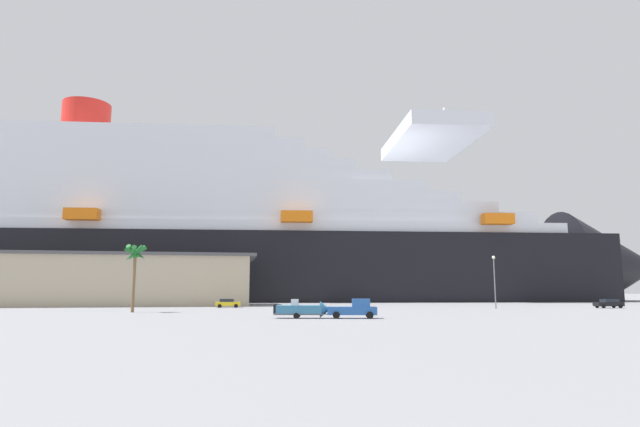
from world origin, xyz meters
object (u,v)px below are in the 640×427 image
Objects in this scene: parked_car_black_coupe at (609,303)px; parked_car_yellow_taxi at (228,303)px; street_lamp at (494,275)px; cruise_ship at (193,236)px; pickup_truck at (354,309)px; small_boat_on_trailer at (305,310)px; palm_tree at (135,257)px.

parked_car_black_coupe is 1.08× the size of parked_car_yellow_taxi.
street_lamp is 1.87× the size of parked_car_black_coupe.
street_lamp is (57.88, -64.44, -12.41)m from cruise_ship.
parked_car_yellow_taxi is at bearing 165.91° from street_lamp.
small_boat_on_trailer is at bearing 169.54° from pickup_truck.
parked_car_yellow_taxi is (12.99, 18.51, -7.10)m from palm_tree.
cruise_ship reaches higher than parked_car_yellow_taxi.
parked_car_black_coupe is at bearing -39.43° from cruise_ship.
parked_car_black_coupe is (78.98, -64.95, -17.40)m from cruise_ship.
street_lamp is at bearing 35.82° from small_boat_on_trailer.
parked_car_black_coupe is 68.30m from parked_car_yellow_taxi.
pickup_truck is 58.24m from parked_car_black_coupe.
palm_tree reaches higher than parked_car_yellow_taxi.
small_boat_on_trailer is 38.99m from parked_car_yellow_taxi.
pickup_truck reaches higher than parked_car_black_coupe.
small_boat_on_trailer is 1.60× the size of parked_car_yellow_taxi.
pickup_truck is (27.18, -91.57, -17.20)m from cruise_ship.
parked_car_black_coupe is (51.80, 26.63, -0.21)m from pickup_truck.
small_boat_on_trailer is at bearing -76.53° from cruise_ship.
palm_tree is 80.78m from parked_car_black_coupe.
small_boat_on_trailer is (21.69, -90.56, -17.28)m from cruise_ship.
cruise_ship reaches higher than palm_tree.
small_boat_on_trailer is 44.90m from street_lamp.
small_boat_on_trailer is 0.73× the size of palm_tree.
cruise_ship is 94.71m from small_boat_on_trailer.
street_lamp reaches higher than parked_car_black_coupe.
parked_car_black_coupe is (80.21, 6.43, -7.10)m from palm_tree.
cruise_ship reaches higher than small_boat_on_trailer.
parked_car_yellow_taxi is at bearing 111.72° from pickup_truck.
cruise_ship is 29.60× the size of street_lamp.
small_boat_on_trailer is at bearing -144.18° from street_lamp.
pickup_truck is at bearing -73.47° from cruise_ship.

